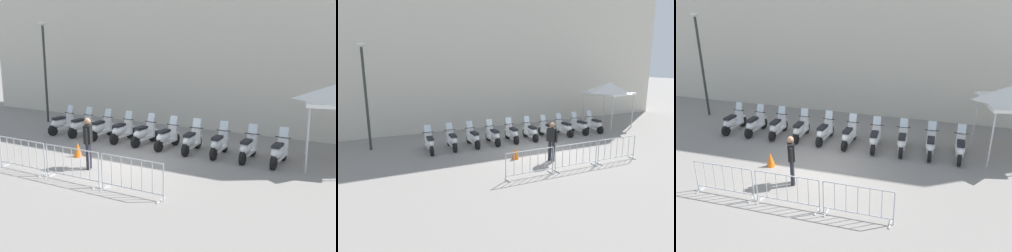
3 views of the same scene
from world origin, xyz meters
The scene contains 19 objects.
ground_plane centered at (0.00, 0.00, 0.00)m, with size 120.00×120.00×0.00m, color gray.
building_facade centered at (1.52, 7.42, 6.56)m, with size 28.00×2.40×13.12m, color beige.
motorcycle_0 centered at (-4.42, 3.27, 0.45)m, with size 0.74×1.70×1.24m.
motorcycle_1 centered at (-3.33, 3.09, 0.45)m, with size 0.72×1.71×1.24m.
motorcycle_2 centered at (-2.23, 2.89, 0.45)m, with size 0.65×1.72×1.24m.
motorcycle_3 centered at (-1.15, 2.66, 0.45)m, with size 0.66×1.72×1.24m.
motorcycle_4 centered at (-0.07, 2.44, 0.45)m, with size 0.74×1.70×1.24m.
motorcycle_5 centered at (1.00, 2.15, 0.45)m, with size 0.73×1.70×1.24m.
motorcycle_6 centered at (2.09, 1.89, 0.45)m, with size 0.62×1.72×1.24m.
motorcycle_7 centered at (3.18, 1.71, 0.45)m, with size 0.62×1.72×1.24m.
motorcycle_8 centered at (4.26, 1.49, 0.45)m, with size 0.65×1.72×1.24m.
motorcycle_9 centered at (5.34, 1.26, 0.45)m, with size 0.70×1.71×1.24m.
barrier_segment_0 centered at (-2.61, -1.96, 0.52)m, with size 2.04×0.82×1.07m.
barrier_segment_1 centered at (-0.49, -2.39, 0.52)m, with size 2.04×0.82×1.07m.
barrier_segment_2 centered at (1.63, -2.83, 0.52)m, with size 2.04×0.82×1.07m.
street_lamp centered at (-6.61, 5.40, 3.16)m, with size 0.36×0.36×5.16m.
officer_near_row_end centered at (-0.63, -1.10, 0.98)m, with size 0.30×0.54×1.73m.
canopy_tent centered at (7.34, 1.79, 2.52)m, with size 2.45×2.45×2.91m.
traffic_cone centered at (-1.73, 0.07, 0.28)m, with size 0.32×0.32×0.55m, color orange.
Camera 2 is at (-10.03, -10.43, 4.47)m, focal length 33.26 mm.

